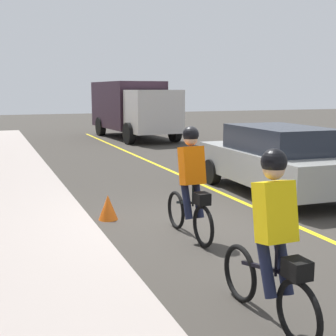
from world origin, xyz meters
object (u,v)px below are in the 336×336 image
object	(u,v)px
cyclist_follow	(273,240)
traffic_cone_near	(108,207)
box_truck_background	(133,107)
cyclist_lead	(191,184)
patrol_sedan	(275,159)

from	to	relation	value
cyclist_follow	traffic_cone_near	size ratio (longest dim) A/B	3.91
box_truck_background	traffic_cone_near	size ratio (longest dim) A/B	14.66
cyclist_lead	traffic_cone_near	bearing A→B (deg)	30.52
cyclist_follow	cyclist_lead	bearing A→B (deg)	-8.80
patrol_sedan	traffic_cone_near	xyz separation A→B (m)	(-0.69, 4.09, -0.59)
box_truck_background	cyclist_lead	bearing A→B (deg)	-17.29
cyclist_lead	box_truck_background	size ratio (longest dim) A/B	0.27
cyclist_follow	patrol_sedan	bearing A→B (deg)	-35.39
cyclist_follow	patrol_sedan	xyz separation A→B (m)	(5.14, -3.49, -0.09)
traffic_cone_near	cyclist_follow	bearing A→B (deg)	-172.42
traffic_cone_near	cyclist_lead	bearing A→B (deg)	-148.32
traffic_cone_near	box_truck_background	bearing A→B (deg)	-18.72
cyclist_follow	box_truck_background	xyz separation A→B (m)	(18.52, -4.17, 0.64)
traffic_cone_near	patrol_sedan	bearing A→B (deg)	-80.48
cyclist_follow	patrol_sedan	distance (m)	6.21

